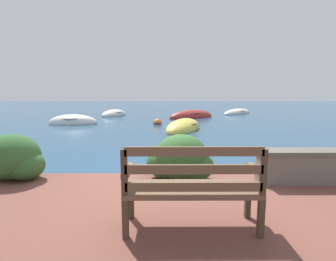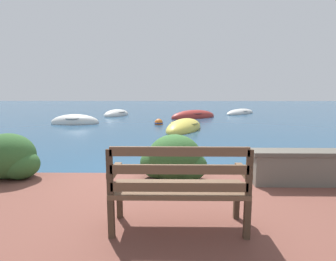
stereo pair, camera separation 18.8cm
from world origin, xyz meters
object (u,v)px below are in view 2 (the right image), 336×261
rowboat_far (194,117)px  rowboat_outer (117,115)px  mooring_buoy (159,123)px  rowboat_nearest (184,128)px  rowboat_mid (75,122)px  park_bench (179,186)px  rowboat_distant (240,113)px

rowboat_far → rowboat_outer: (-5.13, 1.42, -0.01)m
rowboat_far → mooring_buoy: 3.83m
rowboat_nearest → rowboat_mid: (-5.49, 1.99, 0.00)m
rowboat_nearest → mooring_buoy: 2.18m
rowboat_outer → mooring_buoy: bearing=-123.3°
rowboat_far → rowboat_outer: size_ratio=1.26×
rowboat_far → rowboat_outer: rowboat_far is taller
rowboat_far → rowboat_outer: 5.32m
mooring_buoy → park_bench: bearing=-86.1°
rowboat_mid → mooring_buoy: bearing=176.2°
rowboat_mid → rowboat_distant: size_ratio=0.79×
park_bench → mooring_buoy: size_ratio=3.04×
rowboat_outer → rowboat_distant: size_ratio=0.84×
rowboat_far → rowboat_distant: bearing=-173.6°
rowboat_outer → rowboat_nearest: bearing=-123.4°
rowboat_far → mooring_buoy: rowboat_far is taller
park_bench → rowboat_outer: bearing=101.7°
rowboat_nearest → rowboat_distant: rowboat_nearest is taller
park_bench → mooring_buoy: 10.53m
mooring_buoy → rowboat_nearest: bearing=-56.7°
rowboat_far → rowboat_distant: rowboat_far is taller
mooring_buoy → rowboat_far: bearing=58.1°
rowboat_nearest → rowboat_mid: 5.84m
rowboat_mid → park_bench: bearing=113.7°
rowboat_distant → park_bench: bearing=27.2°
rowboat_nearest → mooring_buoy: bearing=54.7°
rowboat_mid → rowboat_outer: bearing=-106.3°
rowboat_far → mooring_buoy: (-2.02, -3.26, 0.00)m
rowboat_far → rowboat_mid: bearing=-6.8°
rowboat_mid → rowboat_outer: 4.66m
rowboat_nearest → rowboat_outer: size_ratio=1.25×
rowboat_nearest → rowboat_far: size_ratio=0.99×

